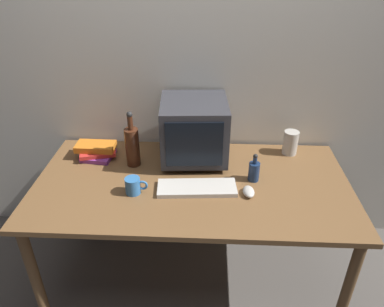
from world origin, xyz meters
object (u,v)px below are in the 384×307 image
at_px(computer_mouse, 249,192).
at_px(bottle_short, 254,171).
at_px(book_stack, 97,150).
at_px(bottle_tall, 132,145).
at_px(keyboard, 197,188).
at_px(crt_monitor, 193,130).
at_px(metal_canister, 290,143).
at_px(mug, 133,186).

bearing_deg(computer_mouse, bottle_short, 70.55).
distance_m(computer_mouse, bottle_short, 0.15).
bearing_deg(book_stack, bottle_tall, -17.61).
bearing_deg(bottle_tall, keyboard, -31.94).
height_order(crt_monitor, computer_mouse, crt_monitor).
distance_m(keyboard, computer_mouse, 0.27).
relative_size(crt_monitor, book_stack, 1.63).
xyz_separation_m(crt_monitor, book_stack, (-0.59, -0.01, -0.15)).
xyz_separation_m(bottle_tall, metal_canister, (0.95, 0.18, -0.05)).
height_order(computer_mouse, metal_canister, metal_canister).
bearing_deg(metal_canister, mug, -152.97).
relative_size(mug, metal_canister, 0.80).
distance_m(crt_monitor, book_stack, 0.61).
bearing_deg(book_stack, metal_canister, 4.79).
bearing_deg(mug, crt_monitor, 50.86).
relative_size(keyboard, bottle_tall, 1.24).
bearing_deg(computer_mouse, book_stack, 155.00).
height_order(bottle_short, metal_canister, bottle_short).
xyz_separation_m(crt_monitor, bottle_tall, (-0.35, -0.09, -0.06)).
relative_size(bottle_short, book_stack, 0.66).
height_order(bottle_tall, metal_canister, bottle_tall).
relative_size(bottle_tall, book_stack, 1.36).
bearing_deg(bottle_tall, mug, -79.49).
bearing_deg(crt_monitor, keyboard, -84.16).
bearing_deg(crt_monitor, book_stack, -179.00).
relative_size(keyboard, bottle_short, 2.52).
height_order(crt_monitor, metal_canister, crt_monitor).
bearing_deg(crt_monitor, mug, -129.14).
relative_size(bottle_short, mug, 1.39).
bearing_deg(computer_mouse, bottle_tall, 153.80).
height_order(keyboard, bottle_short, bottle_short).
distance_m(bottle_tall, bottle_short, 0.71).
height_order(book_stack, mug, mug).
xyz_separation_m(bottle_tall, book_stack, (-0.24, 0.08, -0.08)).
distance_m(computer_mouse, metal_canister, 0.53).
bearing_deg(bottle_short, bottle_tall, 169.31).
distance_m(keyboard, mug, 0.34).
bearing_deg(book_stack, bottle_short, -12.50).
relative_size(keyboard, metal_canister, 2.80).
height_order(crt_monitor, keyboard, crt_monitor).
bearing_deg(bottle_tall, book_stack, 162.39).
distance_m(crt_monitor, bottle_short, 0.43).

